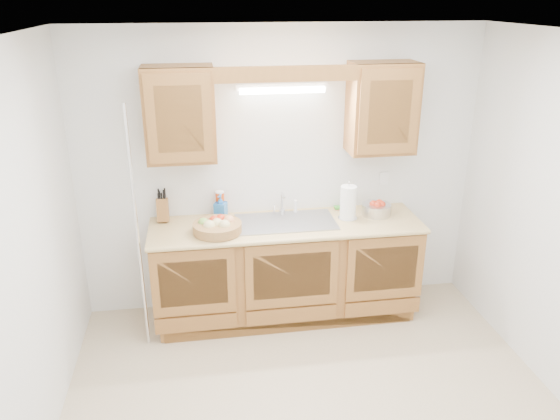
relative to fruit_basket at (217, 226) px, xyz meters
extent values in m
plane|color=#C2AA8C|center=(0.58, -1.09, -0.96)|extent=(3.50, 3.50, 0.00)
plane|color=white|center=(0.58, -1.09, 1.54)|extent=(3.50, 3.50, 0.00)
cube|color=silver|center=(0.58, 0.41, 0.29)|extent=(3.50, 0.02, 2.50)
cube|color=silver|center=(0.58, -2.59, 0.29)|extent=(3.50, 0.02, 2.50)
cube|color=silver|center=(-1.17, -1.09, 0.29)|extent=(0.02, 3.00, 2.50)
cube|color=#9C612D|center=(0.58, 0.11, -0.52)|extent=(2.20, 0.60, 0.86)
cube|color=tan|center=(0.58, 0.10, -0.08)|extent=(2.30, 0.63, 0.04)
cube|color=#9C612D|center=(-0.25, 0.25, 0.87)|extent=(0.55, 0.33, 0.75)
cube|color=#9C612D|center=(1.41, 0.25, 0.87)|extent=(0.55, 0.33, 0.75)
cube|color=#9C612D|center=(0.58, 0.10, 1.18)|extent=(2.20, 0.05, 0.12)
cylinder|color=white|center=(0.58, 0.31, 1.02)|extent=(0.70, 0.05, 0.05)
cube|color=white|center=(0.58, 0.34, 1.05)|extent=(0.76, 0.06, 0.05)
cube|color=#9E9EA3|center=(0.58, 0.12, -0.05)|extent=(0.84, 0.46, 0.01)
cube|color=#9E9EA3|center=(0.37, 0.12, -0.14)|extent=(0.39, 0.40, 0.16)
cube|color=#9E9EA3|center=(0.79, 0.12, -0.14)|extent=(0.39, 0.40, 0.16)
cylinder|color=silver|center=(0.58, 0.32, -0.04)|extent=(0.06, 0.06, 0.04)
cylinder|color=silver|center=(0.58, 0.32, 0.04)|extent=(0.02, 0.02, 0.16)
cylinder|color=silver|center=(0.58, 0.27, 0.13)|extent=(0.02, 0.12, 0.02)
cylinder|color=white|center=(0.70, 0.32, 0.00)|extent=(0.03, 0.03, 0.12)
cylinder|color=silver|center=(-0.62, -0.15, 0.04)|extent=(0.03, 0.03, 2.00)
cube|color=white|center=(1.53, 0.41, 0.19)|extent=(0.08, 0.01, 0.12)
cylinder|color=#9D743F|center=(0.00, 0.00, -0.01)|extent=(0.47, 0.47, 0.08)
sphere|color=#D8C67F|center=(-0.07, -0.05, 0.02)|extent=(0.10, 0.10, 0.10)
sphere|color=#D8C67F|center=(0.06, -0.06, 0.02)|extent=(0.10, 0.10, 0.10)
sphere|color=tan|center=(0.10, 0.04, 0.02)|extent=(0.09, 0.09, 0.09)
sphere|color=red|center=(-0.02, 0.06, 0.02)|extent=(0.09, 0.09, 0.09)
sphere|color=#72A53F|center=(-0.11, 0.03, 0.02)|extent=(0.09, 0.09, 0.09)
sphere|color=#D8C67F|center=(0.00, -0.01, 0.02)|extent=(0.10, 0.10, 0.10)
sphere|color=red|center=(0.03, 0.10, 0.02)|extent=(0.08, 0.08, 0.08)
cube|color=#9C612D|center=(-0.45, 0.32, 0.04)|extent=(0.10, 0.16, 0.22)
cylinder|color=black|center=(-0.47, 0.31, 0.16)|extent=(0.01, 0.03, 0.08)
cylinder|color=black|center=(-0.45, 0.31, 0.16)|extent=(0.01, 0.03, 0.08)
cylinder|color=black|center=(-0.42, 0.31, 0.17)|extent=(0.01, 0.03, 0.08)
cylinder|color=black|center=(-0.46, 0.34, 0.17)|extent=(0.01, 0.03, 0.08)
cylinder|color=black|center=(-0.43, 0.34, 0.17)|extent=(0.01, 0.03, 0.08)
cylinder|color=black|center=(-0.47, 0.37, 0.18)|extent=(0.01, 0.03, 0.08)
cylinder|color=black|center=(-0.42, 0.37, 0.18)|extent=(0.01, 0.03, 0.08)
cylinder|color=#DB3D0C|center=(0.04, 0.35, 0.05)|extent=(0.09, 0.09, 0.22)
cylinder|color=white|center=(0.04, 0.35, 0.16)|extent=(0.07, 0.07, 0.01)
imported|color=#2266AE|center=(0.04, 0.29, 0.05)|extent=(0.13, 0.13, 0.22)
cube|color=#CC333F|center=(1.12, 0.35, -0.05)|extent=(0.11, 0.07, 0.01)
cube|color=green|center=(1.12, 0.35, -0.04)|extent=(0.11, 0.07, 0.02)
cylinder|color=silver|center=(1.12, 0.12, -0.05)|extent=(0.17, 0.17, 0.01)
cylinder|color=silver|center=(1.12, 0.12, 0.11)|extent=(0.02, 0.02, 0.34)
cylinder|color=white|center=(1.12, 0.12, 0.10)|extent=(0.17, 0.17, 0.28)
sphere|color=silver|center=(1.12, 0.12, 0.28)|extent=(0.02, 0.02, 0.02)
cylinder|color=silver|center=(1.40, 0.17, -0.01)|extent=(0.32, 0.32, 0.10)
sphere|color=red|center=(1.37, 0.17, 0.04)|extent=(0.07, 0.07, 0.07)
sphere|color=red|center=(1.43, 0.19, 0.04)|extent=(0.07, 0.07, 0.07)
sphere|color=red|center=(1.40, 0.14, 0.04)|extent=(0.07, 0.07, 0.07)
sphere|color=red|center=(1.44, 0.15, 0.04)|extent=(0.07, 0.07, 0.07)
camera|label=1|loc=(-0.12, -4.09, 1.76)|focal=35.00mm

